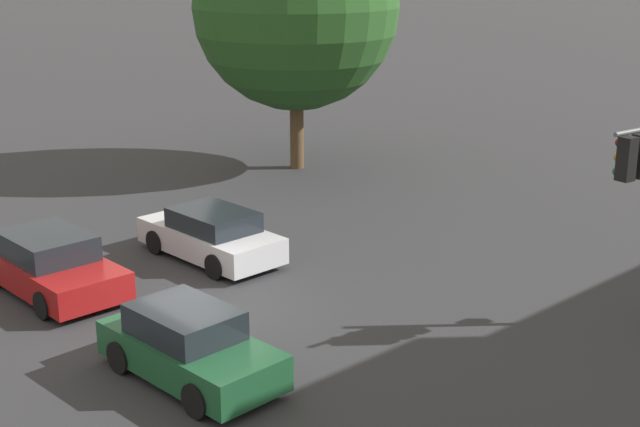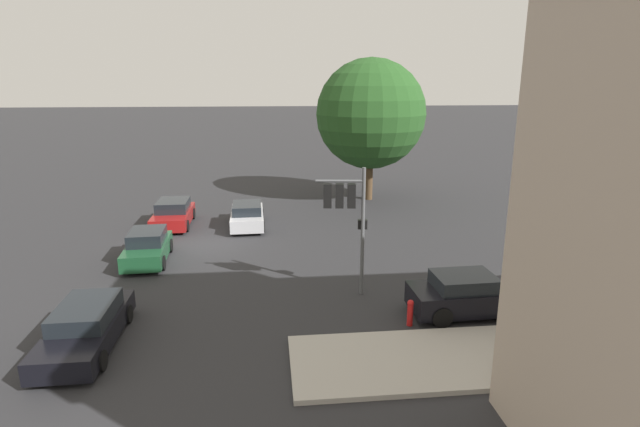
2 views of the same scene
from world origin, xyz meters
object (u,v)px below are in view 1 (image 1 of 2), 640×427
at_px(crossing_car_0, 211,235).
at_px(crossing_car_2, 51,265).
at_px(crossing_car_1, 189,346).
at_px(street_tree, 296,7).

xyz_separation_m(crossing_car_0, crossing_car_2, (-0.68, -4.19, 0.03)).
bearing_deg(crossing_car_0, crossing_car_1, 139.25).
height_order(crossing_car_0, crossing_car_1, crossing_car_1).
height_order(crossing_car_1, crossing_car_2, crossing_car_2).
distance_m(crossing_car_1, crossing_car_2, 5.95).
distance_m(crossing_car_0, crossing_car_2, 4.24).
distance_m(street_tree, crossing_car_1, 17.58).
relative_size(crossing_car_0, crossing_car_1, 1.07).
height_order(crossing_car_0, crossing_car_2, crossing_car_2).
bearing_deg(crossing_car_2, crossing_car_0, 80.11).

